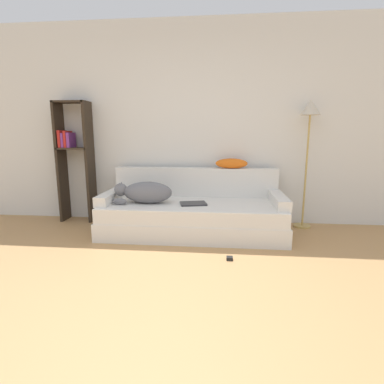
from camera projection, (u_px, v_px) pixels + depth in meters
ground_plane at (140, 333)px, 1.87m from camera, size 20.00×20.00×0.00m
wall_back at (187, 124)px, 4.10m from camera, size 7.01×0.06×2.70m
couch at (193, 218)px, 3.73m from camera, size 2.21×0.96×0.39m
couch_backrest at (196, 182)px, 4.05m from camera, size 2.17×0.15×0.38m
couch_arm_left at (111, 196)px, 3.77m from camera, size 0.15×0.77×0.12m
couch_arm_right at (279, 200)px, 3.57m from camera, size 0.15×0.77×0.12m
dog at (145, 192)px, 3.64m from camera, size 0.71×0.31×0.26m
laptop at (193, 204)px, 3.59m from camera, size 0.35×0.29×0.02m
throw_pillow at (231, 163)px, 3.94m from camera, size 0.42×0.16×0.13m
bookshelf at (74, 155)px, 4.15m from camera, size 0.46×0.26×1.65m
floor_lamp at (309, 122)px, 3.75m from camera, size 0.25×0.25×1.64m
power_adapter at (230, 258)px, 2.95m from camera, size 0.06×0.06×0.03m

